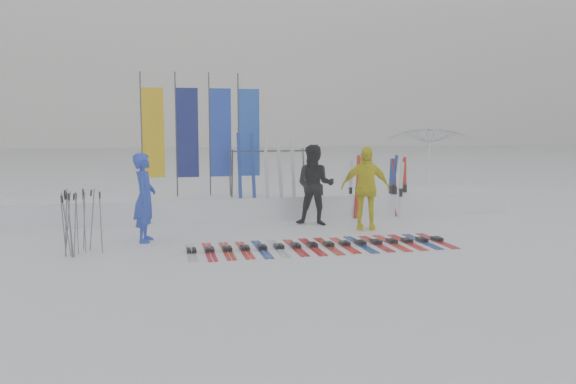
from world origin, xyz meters
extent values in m
plane|color=white|center=(0.00, 0.00, 0.00)|extent=(120.00, 120.00, 0.00)
cube|color=white|center=(0.00, 4.60, 0.30)|extent=(14.00, 1.60, 0.60)
imported|color=blue|center=(-2.81, 1.84, 0.93)|extent=(0.54, 0.74, 1.86)
imported|color=black|center=(1.20, 3.02, 0.99)|extent=(1.18, 1.07, 1.97)
imported|color=yellow|center=(2.20, 2.22, 0.97)|extent=(1.23, 0.77, 1.95)
imported|color=white|center=(5.92, 6.34, 1.24)|extent=(3.26, 3.30, 2.48)
cube|color=#BABDC1|center=(-1.94, 0.53, 0.04)|extent=(0.17, 1.59, 0.07)
cube|color=red|center=(-1.60, 0.53, 0.04)|extent=(0.17, 1.66, 0.07)
cube|color=#B6230E|center=(-1.25, 0.53, 0.04)|extent=(0.17, 1.60, 0.07)
cube|color=red|center=(-0.91, 0.53, 0.04)|extent=(0.17, 1.58, 0.07)
cube|color=navy|center=(-0.57, 0.53, 0.04)|extent=(0.17, 1.66, 0.07)
cube|color=#B4B6BB|center=(-0.23, 0.53, 0.04)|extent=(0.17, 1.63, 0.07)
cube|color=#B70F0E|center=(0.11, 0.53, 0.04)|extent=(0.17, 1.60, 0.07)
cube|color=red|center=(0.45, 0.53, 0.04)|extent=(0.17, 1.68, 0.07)
cube|color=#AE200D|center=(0.79, 0.53, 0.04)|extent=(0.17, 1.68, 0.07)
cube|color=red|center=(1.14, 0.53, 0.04)|extent=(0.17, 1.57, 0.07)
cube|color=navy|center=(1.48, 0.53, 0.04)|extent=(0.17, 1.69, 0.07)
cube|color=#B10E1C|center=(1.82, 0.53, 0.04)|extent=(0.17, 1.63, 0.07)
cube|color=red|center=(2.16, 0.53, 0.04)|extent=(0.17, 1.70, 0.07)
cube|color=red|center=(2.50, 0.53, 0.04)|extent=(0.17, 1.65, 0.07)
cube|color=navy|center=(2.84, 0.53, 0.04)|extent=(0.17, 1.62, 0.07)
cube|color=#B20E14|center=(3.18, 0.53, 0.04)|extent=(0.17, 1.63, 0.07)
cylinder|color=#595B60|center=(-4.24, 0.68, 0.58)|extent=(0.06, 0.09, 1.16)
cylinder|color=#595B60|center=(-4.17, 0.71, 0.62)|extent=(0.16, 0.05, 1.23)
cylinder|color=#595B60|center=(-4.04, 0.96, 0.59)|extent=(0.03, 0.15, 1.18)
cylinder|color=#595B60|center=(-4.21, 0.75, 0.60)|extent=(0.13, 0.08, 1.21)
cylinder|color=#595B60|center=(-4.22, 0.85, 0.63)|extent=(0.10, 0.04, 1.26)
cylinder|color=#595B60|center=(-4.03, 0.64, 0.60)|extent=(0.10, 0.09, 1.20)
cylinder|color=#595B60|center=(-3.79, 1.13, 0.61)|extent=(0.15, 0.09, 1.22)
cylinder|color=#595B60|center=(-4.13, 0.70, 0.60)|extent=(0.07, 0.05, 1.19)
cylinder|color=#595B60|center=(-4.11, 0.56, 0.61)|extent=(0.04, 0.12, 1.23)
cylinder|color=#595B60|center=(-3.95, 1.27, 0.57)|extent=(0.10, 0.10, 1.14)
cylinder|color=#595B60|center=(-3.93, 1.13, 0.62)|extent=(0.04, 0.14, 1.23)
cylinder|color=#595B60|center=(-3.61, 0.91, 0.60)|extent=(0.03, 0.03, 1.19)
cylinder|color=#383A3F|center=(-2.93, 4.73, 2.20)|extent=(0.04, 0.04, 3.20)
cube|color=#E7B60C|center=(-2.64, 4.73, 2.25)|extent=(0.55, 0.03, 2.30)
cylinder|color=#383A3F|center=(-2.06, 4.65, 2.20)|extent=(0.04, 0.04, 3.20)
cube|color=navy|center=(-1.77, 4.65, 2.25)|extent=(0.55, 0.03, 2.30)
cylinder|color=#383A3F|center=(-1.20, 4.67, 2.20)|extent=(0.04, 0.04, 3.20)
cube|color=#1939BD|center=(-0.91, 4.67, 2.25)|extent=(0.55, 0.03, 2.30)
cylinder|color=#383A3F|center=(-0.44, 4.72, 2.20)|extent=(0.04, 0.04, 3.20)
cube|color=blue|center=(-0.15, 4.72, 2.25)|extent=(0.55, 0.03, 2.30)
cylinder|color=#383A3F|center=(-0.71, 3.95, 1.23)|extent=(0.04, 0.30, 1.23)
cylinder|color=#383A3F|center=(-0.71, 4.45, 1.23)|extent=(0.04, 0.30, 1.23)
cylinder|color=#383A3F|center=(1.29, 3.95, 1.23)|extent=(0.04, 0.30, 1.23)
cylinder|color=#383A3F|center=(1.29, 4.45, 1.23)|extent=(0.04, 0.30, 1.23)
cylinder|color=#383A3F|center=(0.29, 4.20, 1.78)|extent=(2.00, 0.04, 0.04)
cube|color=red|center=(2.58, 3.81, 0.81)|extent=(0.09, 0.04, 1.61)
cube|color=red|center=(2.57, 3.76, 0.83)|extent=(0.09, 0.02, 1.66)
cube|color=red|center=(4.16, 4.48, 0.76)|extent=(0.09, 0.03, 1.51)
cube|color=silver|center=(3.91, 4.04, 0.73)|extent=(0.09, 0.03, 1.45)
cube|color=silver|center=(3.72, 3.60, 0.75)|extent=(0.09, 0.02, 1.49)
cube|color=navy|center=(3.64, 4.09, 0.77)|extent=(0.09, 0.03, 1.55)
cube|color=red|center=(4.12, 4.20, 0.79)|extent=(0.09, 0.04, 1.58)
cube|color=silver|center=(2.53, 4.21, 0.74)|extent=(0.09, 0.03, 1.48)
cube|color=silver|center=(3.15, 4.25, 0.75)|extent=(0.09, 0.03, 1.49)
cube|color=navy|center=(3.60, 3.81, 0.83)|extent=(0.09, 0.04, 1.66)
cube|color=red|center=(3.66, 3.83, 0.78)|extent=(0.09, 0.03, 1.56)
camera|label=1|loc=(-2.47, -10.13, 2.38)|focal=35.00mm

